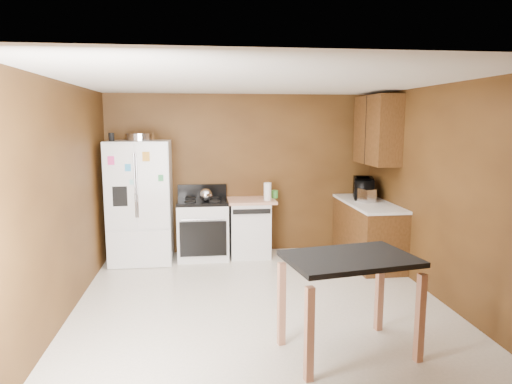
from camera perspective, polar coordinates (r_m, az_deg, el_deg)
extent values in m
plane|color=white|center=(5.39, 0.61, -13.87)|extent=(4.50, 4.50, 0.00)
plane|color=white|center=(4.99, 0.66, 13.67)|extent=(4.50, 4.50, 0.00)
plane|color=#593817|center=(7.25, -1.71, 2.27)|extent=(4.20, 0.00, 4.20)
plane|color=#593817|center=(2.88, 6.61, -8.00)|extent=(4.20, 0.00, 4.20)
plane|color=#593817|center=(5.20, -22.97, -1.05)|extent=(0.00, 4.50, 4.50)
plane|color=#593817|center=(5.71, 22.03, -0.17)|extent=(0.00, 4.50, 4.50)
cylinder|color=silver|center=(6.86, -14.33, 6.68)|extent=(0.43, 0.43, 0.11)
cylinder|color=black|center=(6.78, -17.62, 6.56)|extent=(0.08, 0.08, 0.12)
sphere|color=silver|center=(6.82, -6.30, -0.36)|extent=(0.19, 0.19, 0.19)
cylinder|color=white|center=(6.92, 1.45, 0.07)|extent=(0.15, 0.15, 0.27)
cylinder|color=green|center=(7.15, 2.33, -0.26)|extent=(0.12, 0.12, 0.12)
cube|color=silver|center=(6.92, 13.61, -0.40)|extent=(0.23, 0.31, 0.20)
imported|color=black|center=(7.22, 13.26, 0.38)|extent=(0.49, 0.61, 0.29)
cube|color=white|center=(6.96, -14.22, -1.19)|extent=(0.90, 0.75, 1.80)
cube|color=white|center=(6.57, -16.68, 0.60)|extent=(0.43, 0.02, 1.20)
cube|color=white|center=(6.51, -12.77, 0.68)|extent=(0.43, 0.02, 1.20)
cube|color=white|center=(6.72, -14.43, -6.98)|extent=(0.88, 0.02, 0.54)
cube|color=black|center=(6.59, -16.64, -0.53)|extent=(0.20, 0.01, 0.28)
cylinder|color=silver|center=(6.51, -14.90, 0.78)|extent=(0.02, 0.02, 0.90)
cylinder|color=silver|center=(6.51, -14.64, 0.78)|extent=(0.02, 0.02, 0.90)
cube|color=#F93A96|center=(6.53, -17.68, 3.77)|extent=(0.09, 0.00, 0.12)
cube|color=#35A1E5|center=(6.50, -15.73, 2.95)|extent=(0.08, 0.00, 0.10)
cube|color=gold|center=(6.45, -13.59, 4.33)|extent=(0.10, 0.00, 0.13)
cube|color=#379B56|center=(6.46, -11.82, 1.72)|extent=(0.07, 0.00, 0.09)
cube|color=#93DBDC|center=(6.51, -15.22, 1.21)|extent=(0.07, 0.00, 0.07)
cube|color=white|center=(7.05, -6.64, -4.80)|extent=(0.76, 0.65, 0.85)
cube|color=black|center=(6.96, -6.71, -1.19)|extent=(0.76, 0.65, 0.05)
cube|color=black|center=(7.22, -6.74, 0.18)|extent=(0.76, 0.06, 0.20)
cube|color=black|center=(6.73, -6.62, -5.84)|extent=(0.68, 0.02, 0.52)
cylinder|color=silver|center=(6.66, -6.66, -3.44)|extent=(0.62, 0.02, 0.02)
cylinder|color=black|center=(7.11, -8.17, -0.76)|extent=(0.17, 0.17, 0.02)
cylinder|color=black|center=(7.11, -5.27, -0.70)|extent=(0.17, 0.17, 0.02)
cylinder|color=black|center=(6.80, -8.22, -1.20)|extent=(0.17, 0.17, 0.02)
cylinder|color=black|center=(6.80, -5.19, -1.15)|extent=(0.17, 0.17, 0.02)
cube|color=white|center=(7.11, -0.82, -4.61)|extent=(0.60, 0.60, 0.85)
cube|color=black|center=(6.74, -0.54, -2.46)|extent=(0.56, 0.02, 0.07)
cube|color=tan|center=(7.02, -0.82, -1.08)|extent=(0.78, 0.62, 0.04)
cube|color=brown|center=(7.03, 13.77, -4.99)|extent=(0.60, 1.55, 0.86)
cube|color=white|center=(6.94, 13.91, -1.38)|extent=(0.63, 1.58, 0.04)
cube|color=brown|center=(6.97, 14.91, 7.48)|extent=(0.35, 1.05, 1.00)
cube|color=black|center=(6.91, 13.53, 7.52)|extent=(0.01, 0.01, 1.00)
cube|color=black|center=(4.14, 11.66, -8.16)|extent=(1.22, 0.92, 0.05)
cube|color=#B37657|center=(4.37, 3.21, -13.81)|extent=(0.08, 0.08, 0.79)
cube|color=#B37657|center=(4.81, 15.18, -11.96)|extent=(0.08, 0.08, 0.79)
cube|color=#B37657|center=(3.83, 6.67, -17.27)|extent=(0.08, 0.08, 0.79)
cube|color=#B37657|center=(4.32, 19.83, -14.61)|extent=(0.08, 0.08, 0.79)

